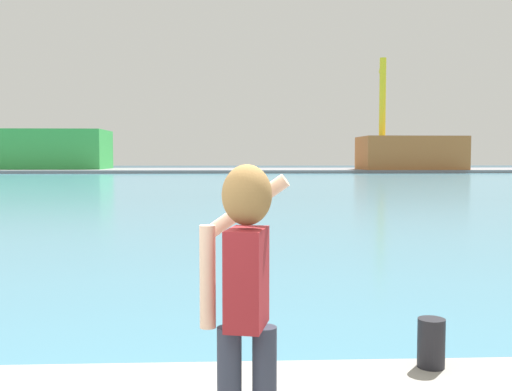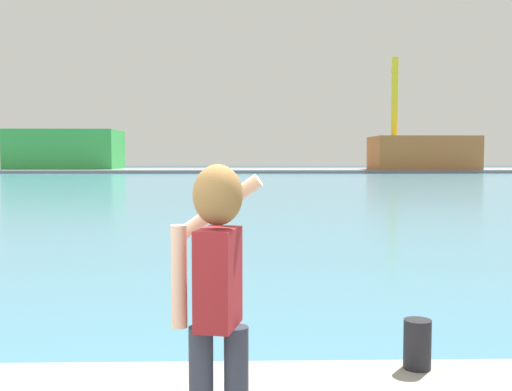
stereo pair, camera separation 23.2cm
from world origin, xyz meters
name	(u,v)px [view 1 (the left image)]	position (x,y,z in m)	size (l,w,h in m)	color
ground_plane	(219,184)	(0.00, 50.00, 0.00)	(220.00, 220.00, 0.00)	#334751
harbor_water	(219,183)	(0.00, 52.00, 0.01)	(140.00, 100.00, 0.02)	teal
far_shore_dock	(223,170)	(0.00, 92.00, 0.24)	(140.00, 20.00, 0.47)	gray
person_photographer	(245,284)	(0.98, 0.23, 1.67)	(0.53, 0.57, 1.74)	#2D3342
harbor_bollard	(431,343)	(2.60, 1.79, 0.82)	(0.23, 0.23, 0.42)	black
warehouse_left	(54,149)	(-27.10, 93.45, 3.57)	(16.79, 10.79, 6.19)	green
warehouse_right	(410,153)	(28.64, 86.89, 2.98)	(15.19, 9.09, 5.01)	#B26633
port_crane	(382,103)	(24.85, 89.38, 10.72)	(2.96, 10.15, 17.10)	yellow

